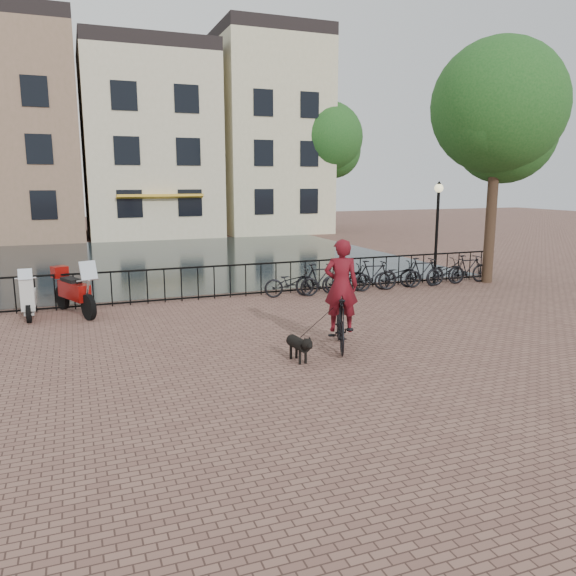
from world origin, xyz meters
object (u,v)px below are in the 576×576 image
object	(u,v)px
cyclist	(341,301)
dog	(298,347)
motorcycle	(74,286)
lamp_post	(438,216)
scooter	(29,291)

from	to	relation	value
cyclist	dog	bearing A→B (deg)	45.38
dog	motorcycle	bearing A→B (deg)	119.24
cyclist	dog	distance (m)	1.49
lamp_post	scooter	world-z (taller)	lamp_post
dog	lamp_post	bearing A→B (deg)	32.77
cyclist	motorcycle	size ratio (longest dim) A/B	1.23
lamp_post	cyclist	bearing A→B (deg)	-138.70
lamp_post	scooter	bearing A→B (deg)	-179.11
cyclist	scooter	world-z (taller)	cyclist
lamp_post	dog	distance (m)	9.93
cyclist	scooter	distance (m)	8.41
dog	scooter	distance (m)	7.92
motorcycle	cyclist	bearing A→B (deg)	-67.73
lamp_post	dog	size ratio (longest dim) A/B	3.88
cyclist	dog	xyz separation A→B (m)	(-1.18, -0.50, -0.76)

